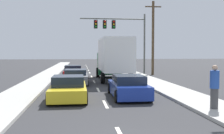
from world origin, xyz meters
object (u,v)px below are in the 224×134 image
car_yellow (68,89)px  utility_pole_mid (153,37)px  traffic_signal_mast (116,29)px  car_red (73,72)px  car_gray (76,77)px  pedestrian_near_corner (214,87)px  box_truck (113,57)px  car_blue (128,87)px

car_yellow → utility_pole_mid: utility_pole_mid is taller
car_yellow → traffic_signal_mast: traffic_signal_mast is taller
car_red → car_yellow: car_yellow is taller
car_gray → car_yellow: 6.87m
car_gray → pedestrian_near_corner: (5.93, -10.75, 0.51)m
box_truck → utility_pole_mid: utility_pole_mid is taller
car_blue → pedestrian_near_corner: pedestrian_near_corner is taller
car_gray → pedestrian_near_corner: size_ratio=2.26×
car_yellow → car_gray: bearing=87.7°
box_truck → utility_pole_mid: size_ratio=1.06×
car_blue → pedestrian_near_corner: size_ratio=2.30×
car_gray → box_truck: size_ratio=0.48×
pedestrian_near_corner → traffic_signal_mast: bearing=94.0°
traffic_signal_mast → utility_pole_mid: (3.90, -2.02, -1.08)m
box_truck → utility_pole_mid: (5.12, 5.46, 2.11)m
car_red → car_blue: bearing=-75.4°
car_gray → utility_pole_mid: bearing=42.3°
car_yellow → pedestrian_near_corner: pedestrian_near_corner is taller
car_gray → car_blue: 7.40m
traffic_signal_mast → utility_pole_mid: 4.52m
traffic_signal_mast → car_blue: bearing=-95.3°
car_red → car_blue: (3.34, -12.81, 0.03)m
car_red → box_truck: bearing=-46.6°
traffic_signal_mast → pedestrian_near_corner: traffic_signal_mast is taller
car_blue → traffic_signal_mast: (1.52, 16.45, 4.70)m
pedestrian_near_corner → box_truck: bearing=101.5°
traffic_signal_mast → utility_pole_mid: size_ratio=0.94×
box_truck → car_gray: bearing=-146.3°
car_red → utility_pole_mid: (8.75, 1.62, 3.65)m
car_blue → traffic_signal_mast: traffic_signal_mast is taller
car_blue → traffic_signal_mast: bearing=84.7°
car_gray → utility_pole_mid: size_ratio=0.51×
car_gray → box_truck: box_truck is taller
car_red → car_gray: (0.34, -6.04, -0.00)m
box_truck → pedestrian_near_corner: (2.63, -12.95, -1.03)m
car_blue → car_yellow: bearing=-178.3°
car_yellow → box_truck: 9.86m
traffic_signal_mast → utility_pole_mid: utility_pole_mid is taller
box_truck → traffic_signal_mast: (1.22, 7.48, 3.18)m
car_red → utility_pole_mid: 9.62m
box_truck → utility_pole_mid: 7.77m
pedestrian_near_corner → car_yellow: bearing=147.9°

